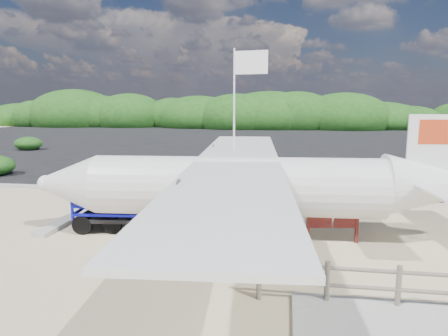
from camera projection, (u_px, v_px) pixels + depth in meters
The scene contains 13 objects.
ground at pixel (185, 226), 14.45m from camera, with size 160.00×160.00×0.00m, color beige.
asphalt_apron at pixel (253, 143), 43.69m from camera, with size 90.00×50.00×0.04m, color #B2B2B2, non-canonical shape.
walkway_pad at pixel (384, 333), 7.77m from camera, with size 3.50×2.50×0.10m, color #B2B2B2, non-canonical shape.
vegetation_band at pixel (265, 128), 68.06m from camera, with size 124.00×8.00×4.40m, color #B2B2B2, non-canonical shape.
fence at pixel (397, 309), 8.67m from camera, with size 6.40×2.00×1.10m, color #B2B2B2, non-canonical shape.
baggage_cart at pixel (121, 229), 14.13m from camera, with size 3.11×1.78×1.55m, color #0D0FC6, non-canonical shape.
flagpole at pixel (234, 214), 15.98m from camera, with size 1.29×0.54×6.43m, color white, non-canonical shape.
signboard at pixel (332, 243), 12.76m from camera, with size 1.76×0.17×1.45m, color maroon, non-canonical shape.
crew_a at pixel (191, 174), 19.54m from camera, with size 0.68×0.45×1.87m, color navy.
crew_b at pixel (167, 176), 19.29m from camera, with size 0.89×0.69×1.83m, color navy.
crew_c at pixel (277, 193), 15.28m from camera, with size 1.15×0.48×1.96m, color navy.
aircraft_large at pixel (383, 149), 38.06m from camera, with size 17.24×17.24×5.17m, color #B2B2B2, non-canonical shape.
aircraft_small at pixel (176, 136), 52.03m from camera, with size 6.54×6.54×2.35m, color #B2B2B2, non-canonical shape.
Camera 1 is at (3.51, -13.53, 4.46)m, focal length 32.00 mm.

